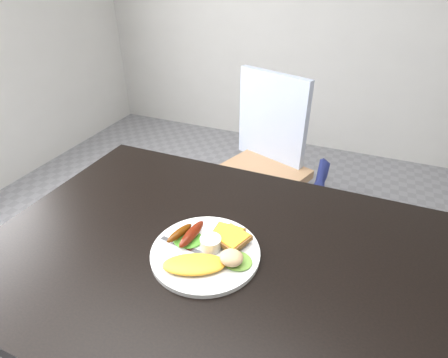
# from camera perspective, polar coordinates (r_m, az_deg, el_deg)

# --- Properties ---
(dining_table) EXTENTS (1.20, 0.80, 0.04)m
(dining_table) POSITION_cam_1_polar(r_m,az_deg,el_deg) (0.91, -0.51, -12.57)
(dining_table) COLOR black
(dining_table) RESTS_ON ground
(dining_chair) EXTENTS (0.51, 0.51, 0.05)m
(dining_chair) POSITION_cam_1_polar(r_m,az_deg,el_deg) (1.76, 5.69, 0.51)
(dining_chair) COLOR #A77C55
(dining_chair) RESTS_ON ground
(person) EXTENTS (0.56, 0.40, 1.47)m
(person) POSITION_cam_1_polar(r_m,az_deg,el_deg) (1.54, 11.62, 6.94)
(person) COLOR navy
(person) RESTS_ON ground
(plate) EXTENTS (0.27, 0.27, 0.01)m
(plate) POSITION_cam_1_polar(r_m,az_deg,el_deg) (0.89, -3.05, -11.90)
(plate) COLOR white
(plate) RESTS_ON dining_table
(lettuce_left) EXTENTS (0.10, 0.09, 0.01)m
(lettuce_left) POSITION_cam_1_polar(r_m,az_deg,el_deg) (0.91, -5.90, -9.76)
(lettuce_left) COLOR green
(lettuce_left) RESTS_ON plate
(lettuce_right) EXTENTS (0.08, 0.07, 0.01)m
(lettuce_right) POSITION_cam_1_polar(r_m,az_deg,el_deg) (0.85, 2.13, -13.20)
(lettuce_right) COLOR olive
(lettuce_right) RESTS_ON plate
(omelette) EXTENTS (0.17, 0.13, 0.02)m
(omelette) POSITION_cam_1_polar(r_m,az_deg,el_deg) (0.84, -4.86, -13.71)
(omelette) COLOR gold
(omelette) RESTS_ON plate
(sausage_a) EXTENTS (0.04, 0.09, 0.02)m
(sausage_a) POSITION_cam_1_polar(r_m,az_deg,el_deg) (0.91, -7.25, -8.72)
(sausage_a) COLOR #5D2C0A
(sausage_a) RESTS_ON lettuce_left
(sausage_b) EXTENTS (0.04, 0.11, 0.03)m
(sausage_b) POSITION_cam_1_polar(r_m,az_deg,el_deg) (0.90, -5.28, -8.90)
(sausage_b) COLOR #62260D
(sausage_b) RESTS_ON lettuce_left
(ramekin) EXTENTS (0.06, 0.06, 0.03)m
(ramekin) POSITION_cam_1_polar(r_m,az_deg,el_deg) (0.87, -2.19, -10.43)
(ramekin) COLOR white
(ramekin) RESTS_ON plate
(toast_a) EXTENTS (0.08, 0.08, 0.01)m
(toast_a) POSITION_cam_1_polar(r_m,az_deg,el_deg) (0.91, 0.48, -9.23)
(toast_a) COLOR brown
(toast_a) RESTS_ON plate
(toast_b) EXTENTS (0.10, 0.10, 0.01)m
(toast_b) POSITION_cam_1_polar(r_m,az_deg,el_deg) (0.88, 1.29, -9.65)
(toast_b) COLOR olive
(toast_b) RESTS_ON toast_a
(potato_salad) EXTENTS (0.06, 0.05, 0.03)m
(potato_salad) POSITION_cam_1_polar(r_m,az_deg,el_deg) (0.83, 1.22, -12.71)
(potato_salad) COLOR #CBCB8B
(potato_salad) RESTS_ON lettuce_right
(fork) EXTENTS (0.17, 0.03, 0.00)m
(fork) POSITION_cam_1_polar(r_m,az_deg,el_deg) (0.89, -5.76, -11.29)
(fork) COLOR #ADAFB7
(fork) RESTS_ON plate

